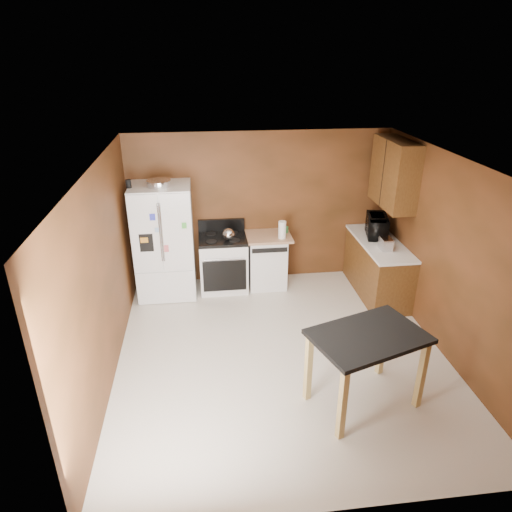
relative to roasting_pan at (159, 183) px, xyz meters
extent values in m
plane|color=beige|center=(1.55, -1.82, -1.84)|extent=(4.50, 4.50, 0.00)
plane|color=white|center=(1.55, -1.82, 0.66)|extent=(4.50, 4.50, 0.00)
plane|color=brown|center=(1.55, 0.43, -0.59)|extent=(4.20, 0.00, 4.20)
plane|color=brown|center=(1.55, -4.07, -0.59)|extent=(4.20, 0.00, 4.20)
plane|color=brown|center=(-0.55, -1.82, -0.59)|extent=(0.00, 4.50, 4.50)
plane|color=brown|center=(3.65, -1.82, -0.59)|extent=(0.00, 4.50, 4.50)
cylinder|color=silver|center=(0.00, 0.00, 0.00)|extent=(0.36, 0.36, 0.09)
cylinder|color=black|center=(-0.43, -0.04, 0.02)|extent=(0.08, 0.08, 0.12)
sphere|color=silver|center=(1.00, -0.02, -0.85)|extent=(0.19, 0.19, 0.19)
cylinder|color=white|center=(1.85, -0.02, -0.81)|extent=(0.15, 0.15, 0.28)
cylinder|color=#3B9A50|center=(1.95, 0.21, -0.91)|extent=(0.10, 0.10, 0.10)
cube|color=silver|center=(3.31, -0.66, -0.85)|extent=(0.16, 0.25, 0.18)
imported|color=black|center=(3.36, -0.13, -0.79)|extent=(0.49, 0.63, 0.31)
cube|color=white|center=(0.00, 0.05, -0.94)|extent=(0.90, 0.75, 1.80)
cube|color=white|center=(-0.22, -0.34, -0.66)|extent=(0.43, 0.02, 1.20)
cube|color=white|center=(0.23, -0.34, -0.66)|extent=(0.43, 0.02, 1.20)
cube|color=white|center=(0.00, -0.34, -1.56)|extent=(0.88, 0.02, 0.54)
cube|color=black|center=(-0.22, -0.34, -0.79)|extent=(0.20, 0.01, 0.28)
cylinder|color=silver|center=(-0.01, -0.36, -0.64)|extent=(0.02, 0.02, 0.90)
cylinder|color=silver|center=(0.02, -0.36, -0.64)|extent=(0.02, 0.02, 0.90)
cube|color=#2E35C7|center=(-0.10, -0.36, -0.39)|extent=(0.08, 0.00, 0.10)
cube|color=green|center=(0.34, -0.36, -0.54)|extent=(0.07, 0.00, 0.09)
cube|color=orange|center=(-0.25, -0.36, -0.74)|extent=(0.11, 0.00, 0.08)
cube|color=#D05C63|center=(0.05, -0.36, -0.89)|extent=(0.08, 0.00, 0.11)
cube|color=#8DAFD4|center=(-0.05, -0.36, -0.59)|extent=(0.07, 0.00, 0.07)
cube|color=white|center=(0.91, 0.10, -1.42)|extent=(0.76, 0.65, 0.85)
cube|color=black|center=(0.91, 0.10, -0.97)|extent=(0.76, 0.65, 0.05)
cube|color=black|center=(0.91, 0.39, -0.84)|extent=(0.76, 0.06, 0.20)
cube|color=black|center=(0.91, -0.24, -1.46)|extent=(0.68, 0.02, 0.52)
cylinder|color=silver|center=(0.91, -0.24, -1.17)|extent=(0.62, 0.02, 0.02)
cylinder|color=black|center=(0.73, 0.26, -0.94)|extent=(0.17, 0.17, 0.02)
cylinder|color=black|center=(1.09, 0.26, -0.94)|extent=(0.17, 0.17, 0.02)
cylinder|color=black|center=(0.73, -0.06, -0.94)|extent=(0.17, 0.17, 0.02)
cylinder|color=black|center=(1.09, -0.06, -0.94)|extent=(0.17, 0.17, 0.02)
cube|color=white|center=(1.63, 0.13, -1.42)|extent=(0.60, 0.60, 0.85)
cube|color=black|center=(1.63, -0.19, -1.08)|extent=(0.56, 0.02, 0.07)
cube|color=#A87E5D|center=(1.63, 0.13, -0.97)|extent=(0.78, 0.62, 0.04)
cube|color=brown|center=(3.35, -0.37, -1.41)|extent=(0.60, 1.55, 0.86)
cube|color=white|center=(3.35, -0.37, -0.96)|extent=(0.63, 1.58, 0.04)
cube|color=brown|center=(3.48, -0.27, 0.11)|extent=(0.35, 1.05, 1.00)
cube|color=black|center=(3.30, -0.27, 0.11)|extent=(0.01, 0.01, 1.00)
cube|color=black|center=(2.30, -2.80, -0.96)|extent=(1.37, 1.12, 0.05)
cube|color=tan|center=(1.70, -2.67, -1.42)|extent=(0.09, 0.09, 0.84)
cube|color=tan|center=(2.68, -2.33, -1.42)|extent=(0.09, 0.09, 0.84)
cube|color=tan|center=(1.91, -3.27, -1.42)|extent=(0.09, 0.09, 0.84)
cube|color=tan|center=(2.89, -2.94, -1.42)|extent=(0.09, 0.09, 0.84)
camera|label=1|loc=(0.63, -6.64, 1.82)|focal=32.00mm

